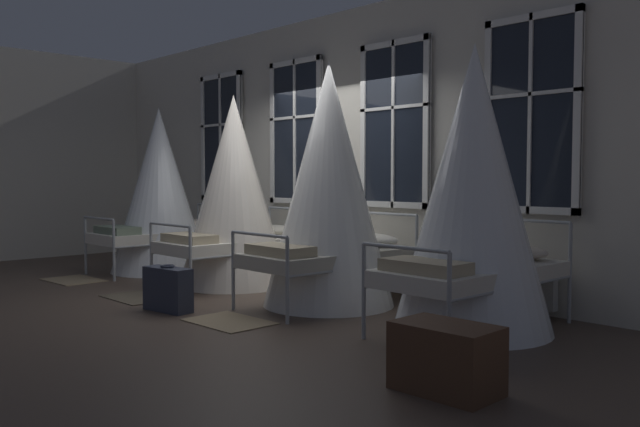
{
  "coord_description": "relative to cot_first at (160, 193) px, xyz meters",
  "views": [
    {
      "loc": [
        5.87,
        -4.71,
        1.35
      ],
      "look_at": [
        0.72,
        0.19,
        0.96
      ],
      "focal_mm": 37.31,
      "sensor_mm": 36.0,
      "label": 1
    }
  ],
  "objects": [
    {
      "name": "window_bank",
      "position": [
        2.58,
        1.06,
        0.06
      ],
      "size": [
        6.18,
        0.1,
        2.85
      ],
      "color": "black",
      "rests_on": "ground"
    },
    {
      "name": "cot_first",
      "position": [
        0.0,
        0.0,
        0.0
      ],
      "size": [
        1.39,
        1.87,
        2.33
      ],
      "rotation": [
        0.0,
        0.0,
        1.56
      ],
      "color": "#9EA3A8",
      "rests_on": "ground"
    },
    {
      "name": "cot_second",
      "position": [
        1.72,
        0.05,
        0.02
      ],
      "size": [
        1.39,
        1.87,
        2.36
      ],
      "rotation": [
        0.0,
        0.0,
        1.57
      ],
      "color": "#9EA3A8",
      "rests_on": "ground"
    },
    {
      "name": "rug_second",
      "position": [
        1.71,
        -1.28,
        -1.12
      ],
      "size": [
        0.8,
        0.56,
        0.01
      ],
      "primitive_type": "cube",
      "rotation": [
        0.0,
        0.0,
        -0.0
      ],
      "color": "brown",
      "rests_on": "ground"
    },
    {
      "name": "cot_third",
      "position": [
        3.46,
        -0.0,
        0.11
      ],
      "size": [
        1.39,
        1.89,
        2.55
      ],
      "rotation": [
        0.0,
        0.0,
        1.54
      ],
      "color": "#9EA3A8",
      "rests_on": "ground"
    },
    {
      "name": "travel_trunk",
      "position": [
        6.02,
        -1.48,
        -0.91
      ],
      "size": [
        0.65,
        0.41,
        0.43
      ],
      "primitive_type": "cube",
      "rotation": [
        0.0,
        0.0,
        0.02
      ],
      "color": "#472D1E",
      "rests_on": "ground"
    },
    {
      "name": "rug_third",
      "position": [
        3.44,
        -1.28,
        -1.12
      ],
      "size": [
        0.81,
        0.57,
        0.01
      ],
      "primitive_type": "cube",
      "rotation": [
        0.0,
        0.0,
        0.02
      ],
      "color": "#8E7A5B",
      "rests_on": "ground"
    },
    {
      "name": "suitcase_dark",
      "position": [
        2.59,
        -1.42,
        -0.9
      ],
      "size": [
        0.58,
        0.28,
        0.47
      ],
      "rotation": [
        0.0,
        0.0,
        0.13
      ],
      "color": "#2D3342",
      "rests_on": "ground"
    },
    {
      "name": "rug_first",
      "position": [
        -0.01,
        -1.28,
        -1.12
      ],
      "size": [
        0.82,
        0.59,
        0.01
      ],
      "primitive_type": "cube",
      "rotation": [
        0.0,
        0.0,
        0.04
      ],
      "color": "#8E7A5B",
      "rests_on": "ground"
    },
    {
      "name": "back_wall_with_windows",
      "position": [
        2.58,
        1.18,
        0.59
      ],
      "size": [
        10.77,
        0.1,
        3.42
      ],
      "primitive_type": "cube",
      "color": "beige",
      "rests_on": "ground"
    },
    {
      "name": "cot_fourth",
      "position": [
        5.18,
        0.07,
        0.08
      ],
      "size": [
        1.39,
        1.88,
        2.5
      ],
      "rotation": [
        0.0,
        0.0,
        1.55
      ],
      "color": "#9EA3A8",
      "rests_on": "ground"
    },
    {
      "name": "ground",
      "position": [
        2.58,
        -0.16,
        -1.12
      ],
      "size": [
        19.53,
        19.53,
        0.0
      ],
      "primitive_type": "plane",
      "color": "#4C3D33"
    }
  ]
}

